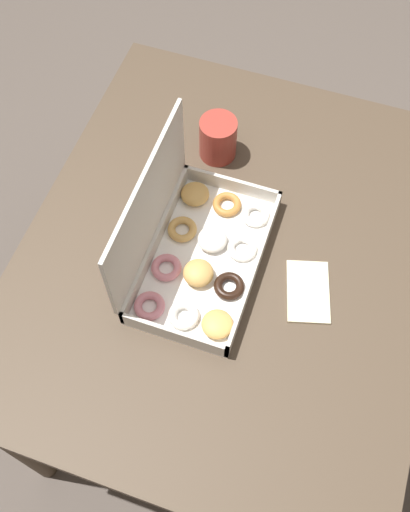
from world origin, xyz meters
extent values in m
plane|color=#564C44|center=(0.00, 0.00, 0.00)|extent=(8.00, 8.00, 0.00)
cube|color=#4C3D2D|center=(0.00, 0.00, 0.73)|extent=(1.04, 0.87, 0.03)
cylinder|color=#4C3D2D|center=(0.47, -0.39, 0.36)|extent=(0.06, 0.06, 0.71)
cylinder|color=#4C3D2D|center=(-0.47, 0.39, 0.36)|extent=(0.06, 0.06, 0.71)
cylinder|color=#4C3D2D|center=(0.47, 0.39, 0.36)|extent=(0.06, 0.06, 0.71)
cube|color=white|center=(-0.04, 0.04, 0.75)|extent=(0.38, 0.22, 0.01)
cube|color=beige|center=(-0.04, -0.06, 0.77)|extent=(0.38, 0.01, 0.04)
cube|color=beige|center=(-0.04, 0.15, 0.77)|extent=(0.38, 0.01, 0.04)
cube|color=beige|center=(-0.22, 0.04, 0.77)|extent=(0.01, 0.22, 0.04)
cube|color=beige|center=(0.15, 0.04, 0.77)|extent=(0.01, 0.22, 0.04)
cube|color=beige|center=(-0.04, 0.16, 0.90)|extent=(0.38, 0.01, 0.21)
ellipsoid|color=tan|center=(-0.17, -0.03, 0.77)|extent=(0.06, 0.06, 0.03)
torus|color=black|center=(-0.09, -0.02, 0.76)|extent=(0.06, 0.06, 0.02)
torus|color=white|center=(0.01, -0.02, 0.76)|extent=(0.06, 0.06, 0.02)
torus|color=white|center=(0.10, -0.02, 0.76)|extent=(0.06, 0.06, 0.02)
torus|color=white|center=(-0.18, 0.04, 0.76)|extent=(0.06, 0.06, 0.02)
ellipsoid|color=tan|center=(-0.08, 0.04, 0.77)|extent=(0.06, 0.06, 0.04)
ellipsoid|color=white|center=(0.01, 0.04, 0.77)|extent=(0.06, 0.06, 0.03)
torus|color=#B77A38|center=(0.10, 0.04, 0.76)|extent=(0.06, 0.06, 0.02)
torus|color=pink|center=(-0.18, 0.11, 0.76)|extent=(0.06, 0.06, 0.02)
torus|color=pink|center=(-0.09, 0.11, 0.76)|extent=(0.06, 0.06, 0.02)
torus|color=tan|center=(0.01, 0.11, 0.76)|extent=(0.06, 0.06, 0.02)
ellipsoid|color=tan|center=(0.10, 0.12, 0.77)|extent=(0.06, 0.06, 0.03)
cylinder|color=#A3382D|center=(0.24, 0.11, 0.80)|extent=(0.09, 0.09, 0.10)
cylinder|color=black|center=(0.24, 0.11, 0.84)|extent=(0.07, 0.07, 0.01)
cube|color=beige|center=(-0.04, -0.18, 0.75)|extent=(0.16, 0.12, 0.01)
camera|label=1|loc=(-0.60, -0.15, 1.86)|focal=42.00mm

